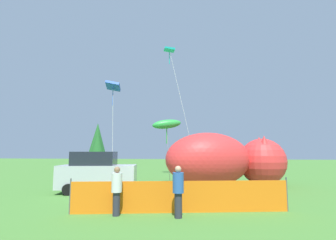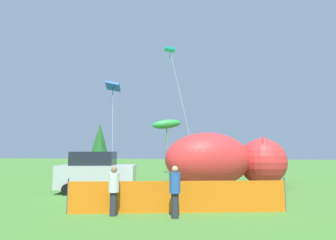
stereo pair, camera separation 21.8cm
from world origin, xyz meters
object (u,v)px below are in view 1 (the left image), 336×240
kite_blue_box (113,88)px  kite_teal_diamond (170,52)px  parked_car (97,173)px  spectator_in_red_shirt (117,189)px  kite_green_fish (167,124)px  spectator_in_green_shirt (178,189)px  inflatable_cat (224,161)px  folding_chair (212,191)px

kite_blue_box → kite_teal_diamond: (3.11, 5.54, 4.39)m
parked_car → spectator_in_red_shirt: 5.50m
kite_teal_diamond → kite_green_fish: kite_teal_diamond is taller
parked_car → spectator_in_red_shirt: size_ratio=2.56×
spectator_in_green_shirt → kite_green_fish: size_ratio=0.38×
inflatable_cat → kite_teal_diamond: bearing=112.6°
spectator_in_red_shirt → spectator_in_green_shirt: (2.16, -0.02, 0.02)m
spectator_in_red_shirt → spectator_in_green_shirt: bearing=-0.5°
parked_car → folding_chair: parked_car is taller
spectator_in_green_shirt → kite_teal_diamond: bearing=98.2°
spectator_in_green_shirt → kite_blue_box: 10.31m
kite_teal_diamond → inflatable_cat: bearing=-48.6°
kite_teal_diamond → kite_green_fish: 8.17m
folding_chair → inflatable_cat: inflatable_cat is taller
kite_teal_diamond → kite_green_fish: bearing=-85.9°
inflatable_cat → spectator_in_green_shirt: 8.52m
spectator_in_red_shirt → kite_blue_box: (-2.78, 7.21, 5.46)m
kite_blue_box → spectator_in_green_shirt: bearing=-55.6°
kite_green_fish → parked_car: bearing=-134.8°
inflatable_cat → kite_teal_diamond: kite_teal_diamond is taller
kite_blue_box → spectator_in_red_shirt: bearing=-68.9°
inflatable_cat → spectator_in_green_shirt: inflatable_cat is taller
parked_car → spectator_in_red_shirt: parked_car is taller
kite_blue_box → parked_car: bearing=-88.2°
folding_chair → spectator_in_green_shirt: spectator_in_green_shirt is taller
folding_chair → kite_green_fish: bearing=157.2°
spectator_in_green_shirt → kite_blue_box: bearing=124.4°
kite_green_fish → kite_blue_box: bearing=-164.3°
folding_chair → kite_green_fish: 7.13m
kite_blue_box → kite_green_fish: (3.44, 0.97, -2.38)m
kite_green_fish → folding_chair: bearing=-64.3°
inflatable_cat → kite_blue_box: kite_blue_box is taller
inflatable_cat → spectator_in_red_shirt: size_ratio=4.90×
spectator_in_red_shirt → kite_teal_diamond: size_ratio=0.15×
folding_chair → kite_blue_box: 9.67m
kite_green_fish → spectator_in_red_shirt: bearing=-94.6°
folding_chair → spectator_in_red_shirt: size_ratio=0.53×
parked_car → inflatable_cat: bearing=16.4°
kite_blue_box → kite_green_fish: bearing=15.7°
spectator_in_green_shirt → kite_green_fish: bearing=100.4°
kite_green_fish → spectator_in_green_shirt: bearing=-79.6°
kite_green_fish → inflatable_cat: bearing=0.1°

